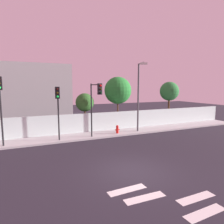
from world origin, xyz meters
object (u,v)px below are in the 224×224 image
traffic_light_center (58,102)px  roadside_tree_rightmost (169,91)px  fire_hydrant (117,129)px  roadside_tree_midright (118,90)px  street_lamp_curbside (139,92)px  traffic_light_left (0,97)px  roadside_tree_midleft (85,103)px  traffic_light_right (96,98)px

traffic_light_center → roadside_tree_rightmost: (13.62, 3.20, 0.61)m
fire_hydrant → roadside_tree_midright: bearing=63.7°
roadside_tree_midright → roadside_tree_rightmost: bearing=0.0°
street_lamp_curbside → fire_hydrant: bearing=174.5°
street_lamp_curbside → roadside_tree_midright: bearing=108.4°
traffic_light_left → roadside_tree_midleft: bearing=25.8°
traffic_light_center → street_lamp_curbside: street_lamp_curbside is taller
traffic_light_center → traffic_light_right: traffic_light_right is taller
traffic_light_left → roadside_tree_rightmost: 17.87m
traffic_light_center → fire_hydrant: (5.48, 0.65, -2.77)m
roadside_tree_midleft → traffic_light_left: bearing=-154.2°
traffic_light_right → roadside_tree_rightmost: size_ratio=0.91×
roadside_tree_rightmost → traffic_light_left: bearing=-169.1°
traffic_light_left → street_lamp_curbside: bearing=3.1°
traffic_light_left → roadside_tree_midleft: size_ratio=1.30×
traffic_light_left → fire_hydrant: traffic_light_left is taller
traffic_light_right → street_lamp_curbside: street_lamp_curbside is taller
traffic_light_left → roadside_tree_midleft: 7.84m
traffic_light_right → roadside_tree_midleft: traffic_light_right is taller
street_lamp_curbside → roadside_tree_midright: 2.92m
traffic_light_center → traffic_light_right: bearing=-4.8°
roadside_tree_midleft → traffic_light_right: bearing=-90.7°
street_lamp_curbside → roadside_tree_midright: street_lamp_curbside is taller
traffic_light_center → traffic_light_left: bearing=-177.3°
fire_hydrant → roadside_tree_rightmost: (8.14, 2.55, 3.38)m
fire_hydrant → roadside_tree_midright: 4.55m
fire_hydrant → roadside_tree_midleft: size_ratio=0.20×
street_lamp_curbside → roadside_tree_midleft: 5.44m
traffic_light_center → street_lamp_curbside: bearing=3.3°
street_lamp_curbside → roadside_tree_rightmost: bearing=24.9°
roadside_tree_midleft → street_lamp_curbside: bearing=-31.2°
traffic_light_center → roadside_tree_midleft: bearing=45.9°
traffic_light_left → roadside_tree_midleft: (7.02, 3.39, -0.87)m
roadside_tree_midright → traffic_light_left: bearing=-162.4°
roadside_tree_midright → roadside_tree_rightmost: 6.88m
roadside_tree_rightmost → roadside_tree_midright: bearing=180.0°
traffic_light_center → fire_hydrant: traffic_light_center is taller
traffic_light_center → street_lamp_curbside: (7.66, 0.44, 0.67)m
traffic_light_center → fire_hydrant: 6.17m
traffic_light_center → roadside_tree_midleft: traffic_light_center is taller
traffic_light_right → roadside_tree_rightmost: (10.56, 3.46, 0.40)m
fire_hydrant → roadside_tree_midleft: bearing=133.0°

